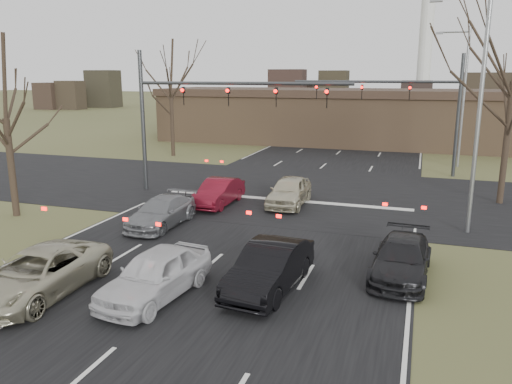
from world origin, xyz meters
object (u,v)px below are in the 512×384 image
building (371,117)px  car_charcoal_sedan (402,259)px  car_silver_suv (38,273)px  car_silver_ahead (289,191)px  car_grey_ahead (161,212)px  car_red_ahead (218,192)px  streetlight_right_near (476,101)px  mast_arm_near (194,104)px  car_black_hatch (270,267)px  mast_arm_far (414,100)px  car_white_sedan (156,274)px  streetlight_right_far (462,90)px

building → car_charcoal_sedan: 34.28m
car_silver_suv → car_silver_ahead: (4.50, 13.04, 0.04)m
car_silver_suv → car_grey_ahead: car_silver_suv is taller
car_grey_ahead → car_red_ahead: size_ratio=1.06×
car_charcoal_sedan → streetlight_right_near: bearing=71.7°
mast_arm_near → car_red_ahead: 5.33m
car_silver_suv → car_black_hatch: car_black_hatch is taller
mast_arm_far → streetlight_right_near: bearing=-78.5°
mast_arm_far → car_red_ahead: mast_arm_far is taller
car_grey_ahead → car_silver_suv: bearing=-89.1°
mast_arm_far → car_black_hatch: 22.01m
car_black_hatch → car_grey_ahead: (-6.61, 5.03, -0.10)m
building → car_silver_suv: bearing=-98.8°
car_white_sedan → car_black_hatch: bearing=34.6°
building → car_charcoal_sedan: (4.50, -33.92, -2.02)m
building → car_red_ahead: building is taller
car_white_sedan → streetlight_right_near: bearing=53.5°
car_silver_ahead → car_grey_ahead: bearing=-131.0°
streetlight_right_far → car_white_sedan: size_ratio=2.28×
streetlight_right_near → building: bearing=103.7°
car_charcoal_sedan → car_silver_ahead: car_silver_ahead is taller
building → streetlight_right_far: (7.32, -11.00, 2.92)m
streetlight_right_near → car_silver_suv: 17.53m
mast_arm_far → car_charcoal_sedan: 19.42m
car_white_sedan → car_grey_ahead: (-3.50, 6.68, -0.11)m
building → car_silver_suv: (-6.00, -38.92, -1.96)m
streetlight_right_near → car_charcoal_sedan: bearing=-111.4°
car_silver_suv → car_red_ahead: car_silver_suv is taller
mast_arm_near → mast_arm_far: same height
car_silver_suv → car_black_hatch: 7.11m
car_grey_ahead → building: bearing=80.0°
mast_arm_far → streetlight_right_far: 5.12m
mast_arm_near → streetlight_right_far: streetlight_right_far is taller
streetlight_right_near → car_red_ahead: streetlight_right_near is taller
streetlight_right_near → car_grey_ahead: bearing=-165.7°
streetlight_right_far → car_silver_ahead: 17.96m
streetlight_right_near → car_silver_ahead: bearing=165.7°
mast_arm_far → car_white_sedan: (-6.68, -22.94, -4.27)m
building → car_black_hatch: bearing=-89.0°
car_charcoal_sedan → mast_arm_far: bearing=94.1°
mast_arm_near → car_black_hatch: size_ratio=2.71×
streetlight_right_far → car_black_hatch: streetlight_right_far is taller
car_charcoal_sedan → building: bearing=100.7°
car_silver_suv → car_white_sedan: car_white_sedan is taller
mast_arm_near → car_grey_ahead: size_ratio=2.76×
car_black_hatch → car_red_ahead: (-5.61, 9.25, -0.06)m
streetlight_right_far → car_white_sedan: streetlight_right_far is taller
mast_arm_far → streetlight_right_near: streetlight_right_near is taller
streetlight_right_far → car_grey_ahead: size_ratio=2.27×
car_white_sedan → car_charcoal_sedan: size_ratio=0.99×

